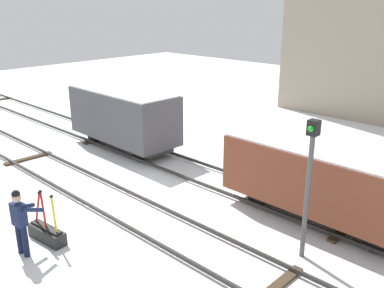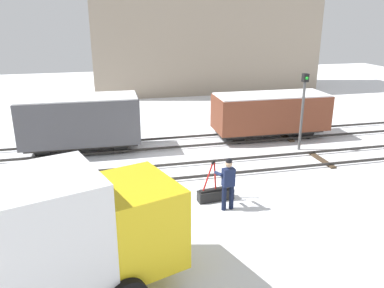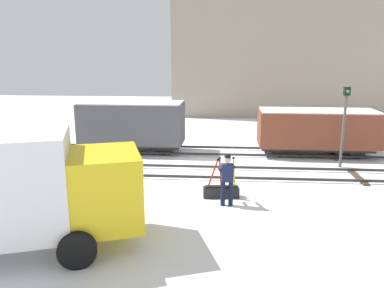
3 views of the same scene
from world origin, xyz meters
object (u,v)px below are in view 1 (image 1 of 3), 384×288
at_px(switch_lever_frame, 47,232).
at_px(rail_worker, 20,219).
at_px(freight_car_back_track, 323,178).
at_px(freight_car_far_end, 124,116).
at_px(signal_post, 309,175).

relative_size(switch_lever_frame, rail_worker, 0.82).
distance_m(switch_lever_frame, freight_car_back_track, 7.73).
xyz_separation_m(freight_car_back_track, freight_car_far_end, (-9.17, 0.00, 0.16)).
relative_size(rail_worker, freight_car_back_track, 0.31).
bearing_deg(freight_car_far_end, rail_worker, -54.23).
xyz_separation_m(switch_lever_frame, rail_worker, (0.18, -0.71, 0.75)).
bearing_deg(freight_car_back_track, switch_lever_frame, -126.59).
height_order(rail_worker, signal_post, signal_post).
bearing_deg(freight_car_back_track, rail_worker, -122.57).
height_order(switch_lever_frame, freight_car_far_end, freight_car_far_end).
height_order(switch_lever_frame, signal_post, signal_post).
bearing_deg(rail_worker, signal_post, 36.91).
bearing_deg(freight_car_back_track, freight_car_far_end, -179.06).
bearing_deg(freight_car_back_track, signal_post, -72.78).
bearing_deg(freight_car_far_end, freight_car_back_track, 1.08).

